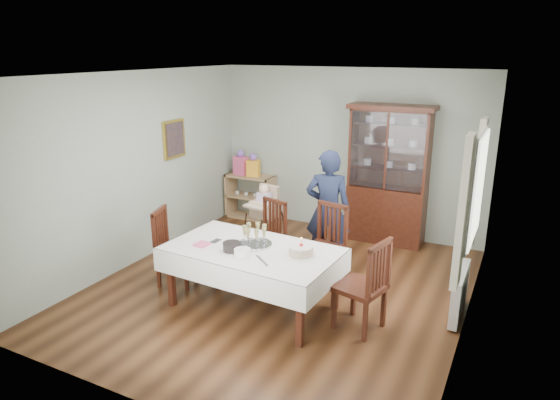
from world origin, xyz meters
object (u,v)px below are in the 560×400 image
Objects in this scene: gift_bag_orange at (253,166)px; gift_bag_pink at (241,164)px; woman at (328,210)px; chair_far_left at (266,250)px; sideboard at (250,197)px; chair_end_left at (176,261)px; china_cabinet at (388,173)px; high_chair at (264,225)px; dining_table at (253,278)px; chair_far_right at (324,260)px; chair_end_right at (361,302)px; champagne_tray at (255,239)px; birthday_cake at (301,251)px.

gift_bag_pink is at bearing -180.00° from gift_bag_orange.
chair_far_left is at bearing 18.71° from woman.
sideboard is at bearing -49.80° from woman.
chair_end_left is 2.88m from gift_bag_pink.
china_cabinet reaches higher than high_chair.
dining_table is 5.04× the size of gift_bag_orange.
gift_bag_pink reaches higher than dining_table.
china_cabinet is 2.07× the size of chair_far_right.
gift_bag_orange is at bearing 149.44° from chair_far_right.
chair_end_left is at bearing -82.17° from gift_bag_orange.
chair_end_right is 0.63× the size of woman.
china_cabinet is 1.46m from woman.
chair_end_left is 2.26× the size of gift_bag_pink.
champagne_tray is (-0.83, -2.74, -0.29)m from china_cabinet.
champagne_tray is at bearing -55.96° from gift_bag_pink.
gift_bag_pink reaches higher than high_chair.
chair_end_right is (1.65, -0.87, 0.02)m from chair_far_left.
birthday_cake is at bearing 5.40° from dining_table.
gift_bag_orange is (-0.88, 1.22, 0.57)m from high_chair.
chair_far_right is 0.62× the size of woman.
woman is at bearing -31.46° from gift_bag_pink.
woman reaches higher than birthday_cake.
china_cabinet is at bearing 48.17° from high_chair.
champagne_tray is (-0.37, -1.38, -0.01)m from woman.
chair_far_left is at bearing -104.33° from chair_end_right.
gift_bag_orange is at bearing 120.12° from champagne_tray.
chair_end_left reaches higher than sideboard.
sideboard is 0.85× the size of chair_end_right.
chair_far_right is at bearing -40.43° from sideboard.
china_cabinet is 6.74× the size of birthday_cake.
high_chair is (0.96, -1.24, 0.01)m from sideboard.
sideboard reaches higher than dining_table.
gift_bag_orange is (-2.11, 1.84, 0.67)m from chair_far_right.
chair_far_left is at bearing 135.51° from birthday_cake.
chair_end_right is 0.86m from birthday_cake.
champagne_tray is (-0.52, -0.90, 0.52)m from chair_far_right.
gift_bag_pink is 0.26m from gift_bag_orange.
china_cabinet is at bearing -0.04° from gift_bag_orange.
high_chair reaches higher than sideboard.
champagne_tray is (-1.31, -0.02, 0.52)m from chair_end_right.
chair_end_left is at bearing -119.47° from chair_far_left.
woman reaches higher than dining_table.
chair_far_right is at bearing 15.71° from chair_far_left.
china_cabinet is 2.04m from chair_far_right.
chair_end_left is at bearing -142.47° from chair_far_right.
gift_bag_pink reaches higher than chair_far_right.
china_cabinet is at bearing 74.04° from dining_table.
high_chair is (-1.54, -1.21, -0.72)m from china_cabinet.
china_cabinet reaches higher than champagne_tray.
gift_bag_pink is at bearing -47.19° from woman.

